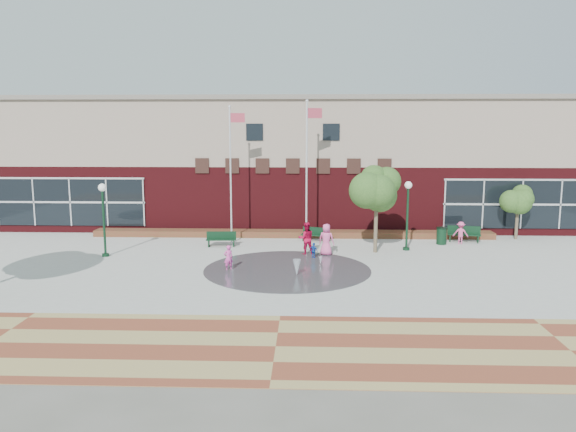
{
  "coord_description": "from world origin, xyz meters",
  "views": [
    {
      "loc": [
        1.04,
        -24.44,
        7.13
      ],
      "look_at": [
        0.0,
        4.0,
        2.6
      ],
      "focal_mm": 35.0,
      "sensor_mm": 36.0,
      "label": 1
    }
  ],
  "objects_px": {
    "bench_left": "(221,242)",
    "child_splash": "(228,258)",
    "trash_can": "(441,236)",
    "flagpole_right": "(307,164)",
    "flagpole_left": "(231,168)"
  },
  "relations": [
    {
      "from": "flagpole_right",
      "to": "bench_left",
      "type": "xyz_separation_m",
      "value": [
        -5.16,
        -1.39,
        -4.6
      ]
    },
    {
      "from": "trash_can",
      "to": "child_splash",
      "type": "relative_size",
      "value": 0.83
    },
    {
      "from": "trash_can",
      "to": "child_splash",
      "type": "distance_m",
      "value": 13.88
    },
    {
      "from": "flagpole_right",
      "to": "bench_left",
      "type": "distance_m",
      "value": 7.05
    },
    {
      "from": "bench_left",
      "to": "trash_can",
      "type": "bearing_deg",
      "value": 1.02
    },
    {
      "from": "bench_left",
      "to": "child_splash",
      "type": "distance_m",
      "value": 5.72
    },
    {
      "from": "flagpole_left",
      "to": "bench_left",
      "type": "bearing_deg",
      "value": -130.37
    },
    {
      "from": "flagpole_left",
      "to": "bench_left",
      "type": "height_order",
      "value": "flagpole_left"
    },
    {
      "from": "child_splash",
      "to": "trash_can",
      "type": "bearing_deg",
      "value": -175.57
    },
    {
      "from": "trash_can",
      "to": "child_splash",
      "type": "height_order",
      "value": "child_splash"
    },
    {
      "from": "flagpole_right",
      "to": "child_splash",
      "type": "height_order",
      "value": "flagpole_right"
    },
    {
      "from": "bench_left",
      "to": "child_splash",
      "type": "height_order",
      "value": "child_splash"
    },
    {
      "from": "flagpole_left",
      "to": "flagpole_right",
      "type": "distance_m",
      "value": 4.64
    },
    {
      "from": "trash_can",
      "to": "flagpole_left",
      "type": "bearing_deg",
      "value": -179.65
    },
    {
      "from": "flagpole_left",
      "to": "trash_can",
      "type": "distance_m",
      "value": 13.5
    }
  ]
}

